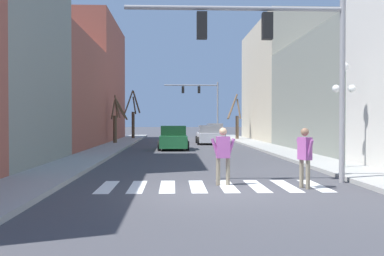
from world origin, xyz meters
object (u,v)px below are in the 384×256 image
at_px(traffic_signal_far, 203,97).
at_px(car_parked_left_near, 173,138).
at_px(pedestrian_on_left_sidewalk, 223,151).
at_px(street_lamp_right_corner, 344,93).
at_px(pedestrian_near_right_corner, 305,153).
at_px(street_tree_right_mid, 116,121).
at_px(car_parked_left_mid, 208,135).
at_px(street_tree_left_far, 235,117).
at_px(street_tree_right_near, 133,117).
at_px(car_driving_away_lane, 215,132).
at_px(traffic_signal_near, 278,47).

height_order(traffic_signal_far, car_parked_left_near, traffic_signal_far).
xyz_separation_m(traffic_signal_far, car_parked_left_near, (-3.54, -23.52, -4.02)).
bearing_deg(pedestrian_on_left_sidewalk, street_lamp_right_corner, -147.05).
relative_size(pedestrian_near_right_corner, street_tree_right_mid, 0.45).
distance_m(car_parked_left_mid, street_tree_right_mid, 7.75).
bearing_deg(street_tree_left_far, street_tree_right_near, 169.27).
xyz_separation_m(car_driving_away_lane, street_tree_right_mid, (-9.20, -11.49, 1.19)).
height_order(car_parked_left_mid, car_parked_left_near, car_parked_left_near).
distance_m(pedestrian_near_right_corner, street_tree_right_near, 34.37).
xyz_separation_m(street_lamp_right_corner, car_driving_away_lane, (-2.23, 31.13, -2.31)).
height_order(street_lamp_right_corner, pedestrian_on_left_sidewalk, street_lamp_right_corner).
bearing_deg(pedestrian_on_left_sidewalk, car_parked_left_near, -88.08).
xyz_separation_m(traffic_signal_far, car_parked_left_mid, (-0.61, -16.38, -4.04)).
relative_size(pedestrian_near_right_corner, pedestrian_on_left_sidewalk, 1.00).
bearing_deg(street_tree_left_far, street_lamp_right_corner, -88.85).
height_order(street_lamp_right_corner, car_parked_left_near, street_lamp_right_corner).
relative_size(street_lamp_right_corner, car_parked_left_near, 1.01).
distance_m(street_lamp_right_corner, pedestrian_on_left_sidewalk, 6.78).
distance_m(traffic_signal_near, street_tree_right_mid, 24.48).
relative_size(traffic_signal_near, street_lamp_right_corner, 1.69).
xyz_separation_m(car_parked_left_near, street_tree_right_near, (-4.12, 15.85, 1.59)).
bearing_deg(pedestrian_on_left_sidewalk, car_driving_away_lane, -98.08).
height_order(traffic_signal_near, car_parked_left_mid, traffic_signal_near).
distance_m(street_lamp_right_corner, pedestrian_near_right_corner, 5.75).
xyz_separation_m(car_parked_left_mid, street_tree_right_mid, (-7.63, -0.55, 1.23)).
relative_size(street_lamp_right_corner, car_driving_away_lane, 0.89).
distance_m(car_driving_away_lane, street_tree_right_mid, 14.77).
xyz_separation_m(traffic_signal_far, pedestrian_near_right_corner, (0.28, -41.10, -3.74)).
bearing_deg(car_parked_left_near, street_lamp_right_corner, 27.27).
relative_size(car_parked_left_mid, car_parked_left_near, 1.05).
bearing_deg(car_parked_left_near, traffic_signal_far, 171.43).
bearing_deg(pedestrian_on_left_sidewalk, traffic_signal_near, -169.73).
distance_m(traffic_signal_near, pedestrian_on_left_sidewalk, 3.75).
height_order(car_driving_away_lane, pedestrian_near_right_corner, pedestrian_near_right_corner).
xyz_separation_m(car_parked_left_near, street_tree_right_mid, (-4.70, 6.59, 1.21)).
xyz_separation_m(street_lamp_right_corner, pedestrian_near_right_corner, (-2.90, -4.53, -2.03)).
relative_size(car_driving_away_lane, pedestrian_on_left_sidewalk, 2.62).
distance_m(traffic_signal_far, street_tree_right_mid, 19.04).
height_order(car_parked_left_mid, street_tree_right_near, street_tree_right_near).
bearing_deg(street_tree_left_far, car_parked_left_mid, -115.68).
distance_m(pedestrian_on_left_sidewalk, street_tree_left_far, 31.13).
bearing_deg(car_parked_left_mid, street_tree_left_far, -25.68).
bearing_deg(street_tree_right_near, street_tree_right_mid, -93.59).
xyz_separation_m(car_parked_left_mid, pedestrian_on_left_sidewalk, (-1.43, -24.00, 0.31)).
bearing_deg(street_tree_right_near, pedestrian_near_right_corner, -76.63).
bearing_deg(car_parked_left_mid, street_tree_right_near, 39.01).
height_order(pedestrian_near_right_corner, pedestrian_on_left_sidewalk, same).
height_order(car_parked_left_near, street_tree_right_near, street_tree_right_near).
bearing_deg(car_parked_left_mid, car_parked_left_near, 157.65).
height_order(traffic_signal_near, street_tree_left_far, traffic_signal_near).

